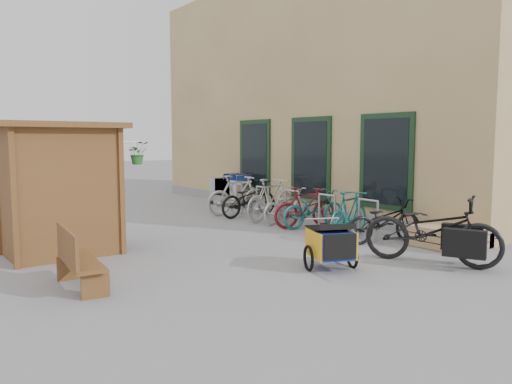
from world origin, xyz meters
TOP-DOWN VIEW (x-y plane):
  - ground at (0.00, 0.00)m, footprint 80.00×80.00m
  - building at (6.49, 4.50)m, footprint 6.07×13.00m
  - kiosk at (-3.28, 2.47)m, footprint 2.49×1.65m
  - bike_rack at (2.30, 2.40)m, footprint 0.05×5.35m
  - pallet_stack at (3.00, -1.40)m, footprint 1.00×1.20m
  - bench at (-3.67, 0.15)m, footprint 0.57×1.41m
  - shopping_carts at (3.00, 6.19)m, footprint 0.58×1.61m
  - child_trailer at (-0.03, -1.21)m, footprint 0.91×1.37m
  - cargo_bike at (1.59, -2.01)m, footprint 1.61×2.37m
  - person_kiosk at (-2.14, 2.63)m, footprint 0.54×0.67m
  - bike_0 at (2.35, -0.39)m, footprint 1.83×1.06m
  - bike_1 at (2.23, 0.46)m, footprint 1.75×0.91m
  - bike_2 at (2.42, 1.76)m, footprint 1.79×0.84m
  - bike_3 at (2.26, 1.88)m, footprint 1.70×0.86m
  - bike_4 at (2.38, 2.72)m, footprint 1.74×0.86m
  - bike_5 at (2.27, 3.19)m, footprint 1.90×0.85m
  - bike_6 at (2.20, 4.07)m, footprint 1.90×0.76m
  - bike_7 at (2.15, 4.55)m, footprint 1.90×0.74m

SIDE VIEW (x-z plane):
  - ground at x=0.00m, z-range 0.00..0.00m
  - pallet_stack at x=3.00m, z-range 0.01..0.41m
  - bike_4 at x=2.38m, z-range 0.00..0.88m
  - bench at x=-3.67m, z-range 0.01..0.88m
  - child_trailer at x=-0.03m, z-range 0.04..0.85m
  - bike_2 at x=2.42m, z-range 0.00..0.91m
  - bike_0 at x=2.35m, z-range 0.00..0.91m
  - bike_6 at x=2.20m, z-range 0.00..0.98m
  - bike_3 at x=2.26m, z-range 0.00..0.98m
  - bike_1 at x=2.23m, z-range 0.00..1.01m
  - bike_rack at x=2.30m, z-range 0.08..0.95m
  - bike_5 at x=2.27m, z-range 0.00..1.10m
  - bike_7 at x=2.15m, z-range 0.00..1.11m
  - cargo_bike at x=1.59m, z-range -0.01..1.17m
  - shopping_carts at x=3.00m, z-range 0.09..1.13m
  - person_kiosk at x=-2.14m, z-range 0.00..1.60m
  - kiosk at x=-3.28m, z-range 0.35..2.75m
  - building at x=6.49m, z-range -0.01..6.99m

